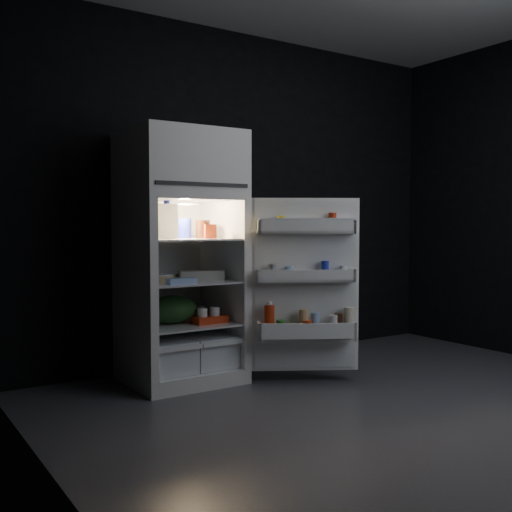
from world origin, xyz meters
TOP-DOWN VIEW (x-y plane):
  - floor at (0.00, 0.00)m, footprint 4.00×3.40m
  - wall_back at (0.00, 1.70)m, footprint 4.00×0.00m
  - wall_left at (-2.00, 0.00)m, footprint 0.00×3.40m
  - refrigerator at (-0.79, 1.32)m, footprint 0.76×0.71m
  - fridge_door at (-0.08, 0.75)m, footprint 0.72×0.53m
  - milk_jug at (-0.90, 1.29)m, footprint 0.19×0.19m
  - mayo_jar at (-0.75, 1.33)m, footprint 0.11×0.11m
  - jam_jar at (-0.62, 1.27)m, footprint 0.11×0.11m
  - amber_bottle at (-1.00, 1.37)m, footprint 0.10×0.10m
  - small_carton at (-0.64, 1.14)m, footprint 0.09×0.08m
  - egg_carton at (-0.68, 1.20)m, footprint 0.33×0.20m
  - pie at (-0.93, 1.39)m, footprint 0.43×0.43m
  - flat_package at (-0.90, 1.06)m, footprint 0.20×0.11m
  - wrapped_pkg at (-0.64, 1.42)m, footprint 0.15×0.14m
  - produce_bag at (-0.87, 1.29)m, footprint 0.42×0.37m
  - yogurt_tray at (-0.64, 1.15)m, footprint 0.25×0.14m
  - small_can_red at (-0.67, 1.44)m, footprint 0.09×0.09m
  - small_can_silver at (-0.57, 1.41)m, footprint 0.08×0.08m

SIDE VIEW (x-z plane):
  - floor at x=0.00m, z-range 0.00..0.00m
  - yogurt_tray at x=-0.64m, z-range 0.43..0.48m
  - small_can_red at x=-0.67m, z-range 0.43..0.52m
  - small_can_silver at x=-0.57m, z-range 0.43..0.52m
  - produce_bag at x=-0.87m, z-range 0.43..0.62m
  - fridge_door at x=-0.08m, z-range 0.08..1.30m
  - pie at x=-0.93m, z-range 0.73..0.77m
  - flat_package at x=-0.90m, z-range 0.73..0.77m
  - wrapped_pkg at x=-0.64m, z-range 0.73..0.78m
  - egg_carton at x=-0.68m, z-range 0.73..0.80m
  - refrigerator at x=-0.79m, z-range 0.07..1.85m
  - small_carton at x=-0.64m, z-range 1.03..1.13m
  - jam_jar at x=-0.62m, z-range 1.03..1.16m
  - mayo_jar at x=-0.75m, z-range 1.03..1.17m
  - amber_bottle at x=-1.00m, z-range 1.03..1.25m
  - milk_jug at x=-0.90m, z-range 1.03..1.27m
  - wall_back at x=0.00m, z-range 0.00..2.70m
  - wall_left at x=-2.00m, z-range 0.00..2.70m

